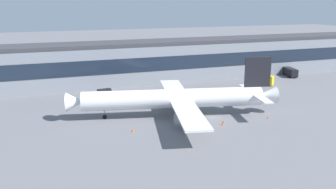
{
  "coord_description": "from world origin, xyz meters",
  "views": [
    {
      "loc": [
        -42.66,
        -82.12,
        30.02
      ],
      "look_at": [
        -9.42,
        8.2,
        5.0
      ],
      "focal_mm": 38.92,
      "sensor_mm": 36.0,
      "label": 1
    }
  ],
  "objects_px": {
    "stair_truck": "(264,80)",
    "airliner": "(177,99)",
    "traffic_cone_0": "(268,117)",
    "follow_me_car": "(104,91)",
    "traffic_cone_1": "(223,123)",
    "traffic_cone_3": "(224,122)",
    "fuel_truck": "(290,72)",
    "traffic_cone_2": "(133,130)"
  },
  "relations": [
    {
      "from": "stair_truck",
      "to": "airliner",
      "type": "bearing_deg",
      "value": -152.07
    },
    {
      "from": "traffic_cone_0",
      "to": "airliner",
      "type": "bearing_deg",
      "value": 155.47
    },
    {
      "from": "follow_me_car",
      "to": "traffic_cone_1",
      "type": "bearing_deg",
      "value": -61.16
    },
    {
      "from": "follow_me_car",
      "to": "traffic_cone_3",
      "type": "relative_size",
      "value": 7.14
    },
    {
      "from": "stair_truck",
      "to": "traffic_cone_1",
      "type": "distance_m",
      "value": 48.72
    },
    {
      "from": "fuel_truck",
      "to": "traffic_cone_1",
      "type": "relative_size",
      "value": 12.04
    },
    {
      "from": "traffic_cone_3",
      "to": "follow_me_car",
      "type": "bearing_deg",
      "value": 120.75
    },
    {
      "from": "fuel_truck",
      "to": "traffic_cone_2",
      "type": "xyz_separation_m",
      "value": [
        -76.29,
        -40.02,
        -1.52
      ]
    },
    {
      "from": "airliner",
      "to": "stair_truck",
      "type": "xyz_separation_m",
      "value": [
        43.38,
        23.0,
        -2.87
      ]
    },
    {
      "from": "follow_me_car",
      "to": "traffic_cone_1",
      "type": "height_order",
      "value": "follow_me_car"
    },
    {
      "from": "traffic_cone_1",
      "to": "airliner",
      "type": "bearing_deg",
      "value": 127.49
    },
    {
      "from": "traffic_cone_1",
      "to": "traffic_cone_0",
      "type": "bearing_deg",
      "value": 2.5
    },
    {
      "from": "stair_truck",
      "to": "traffic_cone_0",
      "type": "height_order",
      "value": "stair_truck"
    },
    {
      "from": "airliner",
      "to": "follow_me_car",
      "type": "bearing_deg",
      "value": 115.31
    },
    {
      "from": "traffic_cone_2",
      "to": "traffic_cone_3",
      "type": "bearing_deg",
      "value": -4.22
    },
    {
      "from": "airliner",
      "to": "traffic_cone_3",
      "type": "distance_m",
      "value": 13.81
    },
    {
      "from": "fuel_truck",
      "to": "traffic_cone_2",
      "type": "height_order",
      "value": "fuel_truck"
    },
    {
      "from": "traffic_cone_0",
      "to": "traffic_cone_3",
      "type": "xyz_separation_m",
      "value": [
        -12.74,
        0.67,
        0.03
      ]
    },
    {
      "from": "traffic_cone_3",
      "to": "traffic_cone_0",
      "type": "bearing_deg",
      "value": -3.03
    },
    {
      "from": "traffic_cone_1",
      "to": "traffic_cone_3",
      "type": "relative_size",
      "value": 1.13
    },
    {
      "from": "airliner",
      "to": "traffic_cone_1",
      "type": "relative_size",
      "value": 75.87
    },
    {
      "from": "airliner",
      "to": "traffic_cone_3",
      "type": "height_order",
      "value": "airliner"
    },
    {
      "from": "airliner",
      "to": "fuel_truck",
      "type": "distance_m",
      "value": 70.24
    },
    {
      "from": "follow_me_car",
      "to": "airliner",
      "type": "bearing_deg",
      "value": -64.69
    },
    {
      "from": "traffic_cone_1",
      "to": "fuel_truck",
      "type": "bearing_deg",
      "value": 38.46
    },
    {
      "from": "traffic_cone_0",
      "to": "traffic_cone_2",
      "type": "bearing_deg",
      "value": 176.2
    },
    {
      "from": "traffic_cone_1",
      "to": "traffic_cone_3",
      "type": "height_order",
      "value": "traffic_cone_1"
    },
    {
      "from": "airliner",
      "to": "traffic_cone_3",
      "type": "bearing_deg",
      "value": -45.55
    },
    {
      "from": "traffic_cone_3",
      "to": "fuel_truck",
      "type": "bearing_deg",
      "value": 38.16
    },
    {
      "from": "traffic_cone_1",
      "to": "traffic_cone_2",
      "type": "height_order",
      "value": "traffic_cone_1"
    },
    {
      "from": "airliner",
      "to": "traffic_cone_3",
      "type": "xyz_separation_m",
      "value": [
        9.13,
        -9.31,
        -4.53
      ]
    },
    {
      "from": "stair_truck",
      "to": "traffic_cone_0",
      "type": "bearing_deg",
      "value": -123.1
    },
    {
      "from": "airliner",
      "to": "fuel_truck",
      "type": "bearing_deg",
      "value": 27.51
    },
    {
      "from": "traffic_cone_2",
      "to": "stair_truck",
      "type": "bearing_deg",
      "value": 28.05
    },
    {
      "from": "traffic_cone_1",
      "to": "follow_me_car",
      "type": "bearing_deg",
      "value": 118.84
    },
    {
      "from": "traffic_cone_1",
      "to": "traffic_cone_3",
      "type": "bearing_deg",
      "value": 51.4
    },
    {
      "from": "fuel_truck",
      "to": "traffic_cone_1",
      "type": "height_order",
      "value": "fuel_truck"
    },
    {
      "from": "traffic_cone_2",
      "to": "traffic_cone_1",
      "type": "bearing_deg",
      "value": -7.67
    },
    {
      "from": "airliner",
      "to": "fuel_truck",
      "type": "xyz_separation_m",
      "value": [
        62.25,
        32.42,
        -2.97
      ]
    },
    {
      "from": "traffic_cone_0",
      "to": "follow_me_car",
      "type": "bearing_deg",
      "value": 132.23
    },
    {
      "from": "airliner",
      "to": "traffic_cone_2",
      "type": "distance_m",
      "value": 16.59
    },
    {
      "from": "follow_me_car",
      "to": "traffic_cone_3",
      "type": "distance_m",
      "value": 45.13
    }
  ]
}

